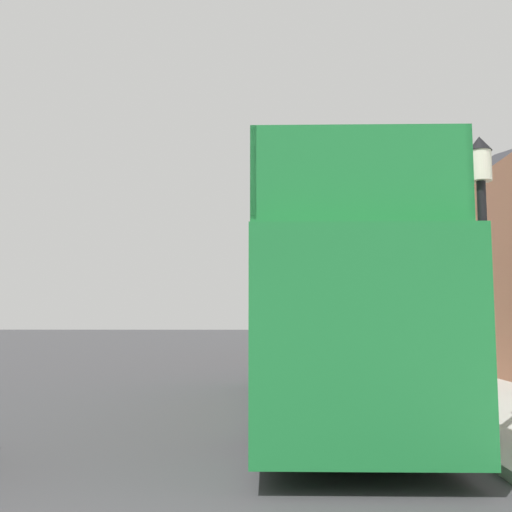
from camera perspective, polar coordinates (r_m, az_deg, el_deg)
ground_plane at (r=24.75m, az=-3.04°, el=-10.08°), size 144.00×144.00×0.00m
sidewalk at (r=22.08m, az=13.31°, el=-10.24°), size 3.56×108.00×0.14m
brick_terrace_rear at (r=26.19m, az=22.14°, el=-0.09°), size 6.00×22.56×8.52m
tour_bus at (r=11.71m, az=6.30°, el=-5.89°), size 2.61×10.97×3.93m
parked_car_ahead_of_bus at (r=19.95m, az=5.93°, el=-9.04°), size 1.91×4.44×1.48m
lamp_post_nearest at (r=9.27m, az=20.77°, el=2.85°), size 0.35×0.35×4.29m
lamp_post_second at (r=18.32m, az=10.93°, el=-0.02°), size 0.35×0.35×5.13m
lamp_post_third at (r=27.56m, az=8.53°, el=-2.55°), size 0.35×0.35×4.71m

